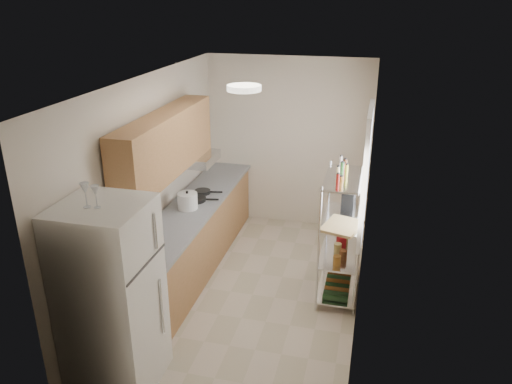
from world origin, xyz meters
The scene contains 16 objects.
room centered at (0.00, 0.00, 1.30)m, with size 2.52×4.42×2.62m.
counter_run centered at (-0.92, 0.44, 0.45)m, with size 0.63×3.51×0.90m.
upper_cabinets centered at (-1.05, 0.10, 1.81)m, with size 0.33×2.20×0.72m, color #A87347.
range_hood centered at (-1.00, 0.90, 1.39)m, with size 0.50×0.60×0.12m, color #B7BABC.
window centered at (1.23, 0.35, 1.55)m, with size 0.06×1.00×1.46m, color white.
bakers_rack centered at (1.00, 0.30, 1.11)m, with size 0.45×0.90×1.73m.
ceiling_dome centered at (0.00, -0.30, 2.57)m, with size 0.34×0.34×0.06m, color white.
refrigerator centered at (-0.87, -1.67, 0.90)m, with size 0.75×0.75×1.81m, color white.
wine_glass_a centered at (-0.94, -1.74, 1.92)m, with size 0.08×0.08×0.21m, color silver, non-canonical shape.
wine_glass_b centered at (-0.86, -1.73, 1.91)m, with size 0.07×0.07×0.19m, color silver, non-canonical shape.
rice_cooker centered at (-0.93, 0.36, 1.00)m, with size 0.25×0.25×0.21m, color silver.
frying_pan_large centered at (-0.92, 0.62, 0.92)m, with size 0.27×0.27×0.05m, color black.
frying_pan_small centered at (-0.92, 0.89, 0.92)m, with size 0.22×0.22×0.04m, color black.
cutting_board centered at (1.02, 0.05, 1.03)m, with size 0.37×0.48×0.03m, color tan.
espresso_machine centered at (1.04, 0.63, 1.14)m, with size 0.15×0.22×0.26m, color black.
storage_bag centered at (1.00, 0.45, 0.63)m, with size 0.09×0.12×0.14m, color #9F1316.
Camera 1 is at (1.29, -5.03, 3.44)m, focal length 35.00 mm.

